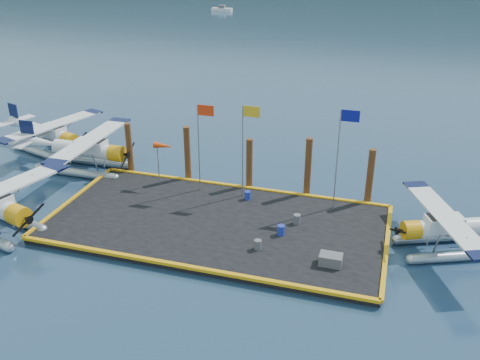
# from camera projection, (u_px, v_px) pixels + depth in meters

# --- Properties ---
(ground) EXTENTS (4000.00, 4000.00, 0.00)m
(ground) POSITION_uv_depth(u_px,v_px,m) (217.00, 227.00, 32.48)
(ground) COLOR #172A45
(ground) RESTS_ON ground
(dock) EXTENTS (20.00, 10.00, 0.40)m
(dock) POSITION_uv_depth(u_px,v_px,m) (217.00, 224.00, 32.39)
(dock) COLOR black
(dock) RESTS_ON ground
(dock_bumpers) EXTENTS (20.25, 10.25, 0.18)m
(dock_bumpers) POSITION_uv_depth(u_px,v_px,m) (217.00, 220.00, 32.27)
(dock_bumpers) COLOR orange
(dock_bumpers) RESTS_ON dock
(seaplane_b) EXTENTS (8.88, 9.78, 3.50)m
(seaplane_b) POSITION_uv_depth(u_px,v_px,m) (87.00, 152.00, 39.38)
(seaplane_b) COLOR #9AA2A8
(seaplane_b) RESTS_ON ground
(seaplane_c) EXTENTS (8.63, 9.22, 3.30)m
(seaplane_c) POSITION_uv_depth(u_px,v_px,m) (51.00, 136.00, 42.70)
(seaplane_c) COLOR #9AA2A8
(seaplane_c) RESTS_ON ground
(seaplane_d) EXTENTS (8.05, 8.48, 3.09)m
(seaplane_d) POSITION_uv_depth(u_px,v_px,m) (449.00, 230.00, 29.49)
(seaplane_d) COLOR #9AA2A8
(seaplane_d) RESTS_ON ground
(drum_1) EXTENTS (0.41, 0.41, 0.58)m
(drum_1) POSITION_uv_depth(u_px,v_px,m) (258.00, 245.00, 29.37)
(drum_1) COLOR #4F4F54
(drum_1) RESTS_ON dock
(drum_2) EXTENTS (0.43, 0.43, 0.61)m
(drum_2) POSITION_uv_depth(u_px,v_px,m) (281.00, 230.00, 30.77)
(drum_2) COLOR navy
(drum_2) RESTS_ON dock
(drum_4) EXTENTS (0.42, 0.42, 0.60)m
(drum_4) POSITION_uv_depth(u_px,v_px,m) (297.00, 219.00, 31.94)
(drum_4) COLOR #4F4F54
(drum_4) RESTS_ON dock
(drum_5) EXTENTS (0.40, 0.40, 0.56)m
(drum_5) POSITION_uv_depth(u_px,v_px,m) (248.00, 195.00, 34.85)
(drum_5) COLOR navy
(drum_5) RESTS_ON dock
(crate) EXTENTS (1.20, 0.80, 0.60)m
(crate) POSITION_uv_depth(u_px,v_px,m) (331.00, 260.00, 28.03)
(crate) COLOR #4F4F54
(crate) RESTS_ON dock
(flagpole_red) EXTENTS (1.14, 0.08, 6.00)m
(flagpole_red) POSITION_uv_depth(u_px,v_px,m) (201.00, 135.00, 34.50)
(flagpole_red) COLOR gray
(flagpole_red) RESTS_ON dock
(flagpole_yellow) EXTENTS (1.14, 0.08, 6.20)m
(flagpole_yellow) POSITION_uv_depth(u_px,v_px,m) (246.00, 138.00, 33.67)
(flagpole_yellow) COLOR gray
(flagpole_yellow) RESTS_ON dock
(flagpole_blue) EXTENTS (1.14, 0.08, 6.50)m
(flagpole_blue) POSITION_uv_depth(u_px,v_px,m) (342.00, 145.00, 32.02)
(flagpole_blue) COLOR gray
(flagpole_blue) RESTS_ON dock
(windsock) EXTENTS (1.40, 0.44, 3.12)m
(windsock) POSITION_uv_depth(u_px,v_px,m) (164.00, 147.00, 35.72)
(windsock) COLOR gray
(windsock) RESTS_ON dock
(piling_0) EXTENTS (0.44, 0.44, 4.00)m
(piling_0) POSITION_uv_depth(u_px,v_px,m) (130.00, 150.00, 38.54)
(piling_0) COLOR #472414
(piling_0) RESTS_ON ground
(piling_1) EXTENTS (0.44, 0.44, 4.20)m
(piling_1) POSITION_uv_depth(u_px,v_px,m) (188.00, 155.00, 37.31)
(piling_1) COLOR #472414
(piling_1) RESTS_ON ground
(piling_2) EXTENTS (0.44, 0.44, 3.80)m
(piling_2) POSITION_uv_depth(u_px,v_px,m) (249.00, 165.00, 36.22)
(piling_2) COLOR #472414
(piling_2) RESTS_ON ground
(piling_3) EXTENTS (0.44, 0.44, 4.30)m
(piling_3) POSITION_uv_depth(u_px,v_px,m) (308.00, 169.00, 35.06)
(piling_3) COLOR #472414
(piling_3) RESTS_ON ground
(piling_4) EXTENTS (0.44, 0.44, 4.00)m
(piling_4) POSITION_uv_depth(u_px,v_px,m) (370.00, 179.00, 34.07)
(piling_4) COLOR #472414
(piling_4) RESTS_ON ground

